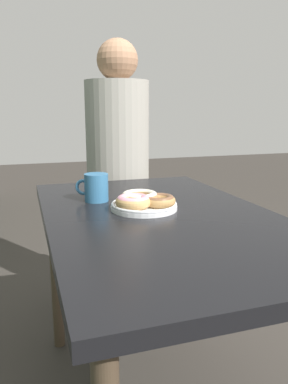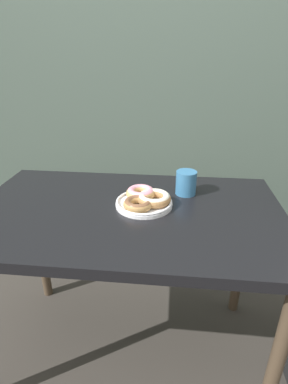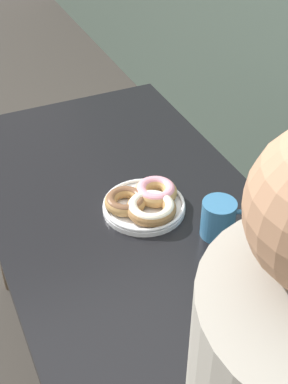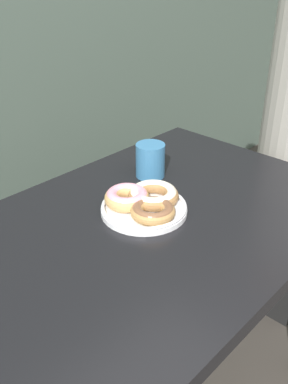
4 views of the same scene
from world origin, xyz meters
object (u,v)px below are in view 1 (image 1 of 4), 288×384
(coffee_mug, at_px, (96,187))
(person_figure, at_px, (118,173))
(dining_table, at_px, (160,238))
(donut_plate, at_px, (143,201))

(coffee_mug, height_order, person_figure, person_figure)
(dining_table, bearing_deg, person_figure, -4.48)
(dining_table, height_order, donut_plate, donut_plate)
(dining_table, distance_m, coffee_mug, 0.32)
(coffee_mug, relative_size, person_figure, 0.08)
(person_figure, bearing_deg, coffee_mug, 158.70)
(dining_table, xyz_separation_m, donut_plate, (0.07, 0.04, 0.11))
(dining_table, relative_size, coffee_mug, 10.32)
(dining_table, bearing_deg, donut_plate, 28.63)
(donut_plate, height_order, coffee_mug, coffee_mug)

